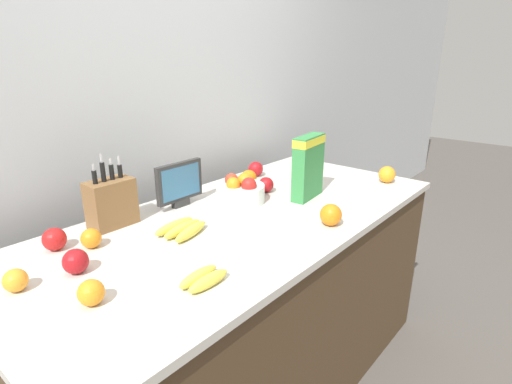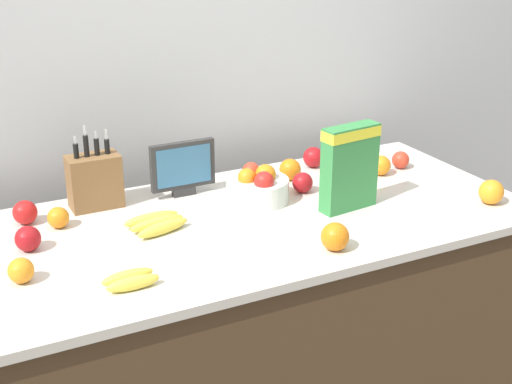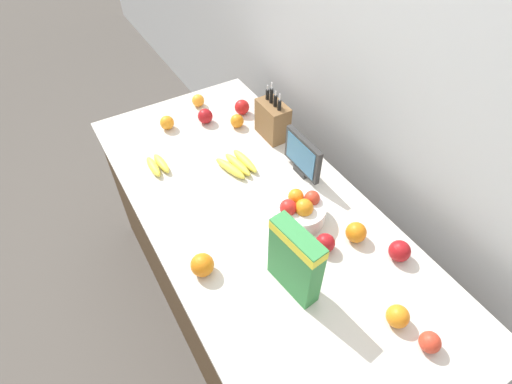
{
  "view_description": "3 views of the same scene",
  "coord_description": "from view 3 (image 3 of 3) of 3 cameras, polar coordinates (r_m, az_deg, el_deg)",
  "views": [
    {
      "loc": [
        -1.16,
        -1.06,
        1.53
      ],
      "look_at": [
        0.09,
        0.01,
        0.97
      ],
      "focal_mm": 28.0,
      "sensor_mm": 36.0,
      "label": 1
    },
    {
      "loc": [
        -0.94,
        -1.98,
        1.87
      ],
      "look_at": [
        0.06,
        0.01,
        0.97
      ],
      "focal_mm": 50.0,
      "sensor_mm": 36.0,
      "label": 2
    },
    {
      "loc": [
        0.96,
        -0.58,
        2.17
      ],
      "look_at": [
        -0.05,
        0.02,
        0.94
      ],
      "focal_mm": 28.0,
      "sensor_mm": 36.0,
      "label": 3
    }
  ],
  "objects": [
    {
      "name": "banana_bunch_left",
      "position": [
        1.94,
        -13.9,
        3.77
      ],
      "size": [
        0.16,
        0.09,
        0.04
      ],
      "rotation": [
        0.0,
        0.0,
        3.22
      ],
      "color": "yellow",
      "rests_on": "counter"
    },
    {
      "name": "ground_plane",
      "position": [
        2.45,
        0.18,
        -16.48
      ],
      "size": [
        14.0,
        14.0,
        0.0
      ],
      "primitive_type": "plane",
      "color": "#514C47"
    },
    {
      "name": "cereal_box",
      "position": [
        1.37,
        5.62,
        -9.51
      ],
      "size": [
        0.22,
        0.09,
        0.3
      ],
      "rotation": [
        0.0,
        0.0,
        0.12
      ],
      "color": "#338442",
      "rests_on": "counter"
    },
    {
      "name": "apple_leftmost",
      "position": [
        1.58,
        9.87,
        -7.19
      ],
      "size": [
        0.08,
        0.08,
        0.08
      ],
      "primitive_type": "sphere",
      "color": "#A31419",
      "rests_on": "counter"
    },
    {
      "name": "banana_bunch_right",
      "position": [
        1.89,
        -2.64,
        3.94
      ],
      "size": [
        0.21,
        0.16,
        0.04
      ],
      "rotation": [
        0.0,
        0.0,
        0.13
      ],
      "color": "yellow",
      "rests_on": "counter"
    },
    {
      "name": "apple_by_knife_block",
      "position": [
        1.47,
        23.59,
        -19.06
      ],
      "size": [
        0.07,
        0.07,
        0.07
      ],
      "primitive_type": "sphere",
      "color": "red",
      "rests_on": "counter"
    },
    {
      "name": "counter",
      "position": [
        2.06,
        0.21,
        -10.82
      ],
      "size": [
        1.99,
        0.9,
        0.89
      ],
      "color": "#4C3823",
      "rests_on": "ground_plane"
    },
    {
      "name": "orange_front_center",
      "position": [
        2.13,
        -2.72,
        10.1
      ],
      "size": [
        0.07,
        0.07,
        0.07
      ],
      "primitive_type": "sphere",
      "color": "orange",
      "rests_on": "counter"
    },
    {
      "name": "apple_middle",
      "position": [
        2.17,
        -7.27,
        10.7
      ],
      "size": [
        0.08,
        0.08,
        0.08
      ],
      "primitive_type": "sphere",
      "color": "#A31419",
      "rests_on": "counter"
    },
    {
      "name": "small_monitor",
      "position": [
        1.81,
        6.64,
        5.18
      ],
      "size": [
        0.24,
        0.03,
        0.2
      ],
      "color": "#2D2D2D",
      "rests_on": "counter"
    },
    {
      "name": "orange_front_left",
      "position": [
        1.63,
        14.1,
        -5.61
      ],
      "size": [
        0.08,
        0.08,
        0.08
      ],
      "primitive_type": "sphere",
      "color": "orange",
      "rests_on": "counter"
    },
    {
      "name": "orange_by_cereal",
      "position": [
        2.31,
        -8.27,
        12.81
      ],
      "size": [
        0.07,
        0.07,
        0.07
      ],
      "primitive_type": "sphere",
      "color": "orange",
      "rests_on": "counter"
    },
    {
      "name": "knife_block",
      "position": [
        2.03,
        2.38,
        10.27
      ],
      "size": [
        0.18,
        0.11,
        0.3
      ],
      "color": "brown",
      "rests_on": "counter"
    },
    {
      "name": "apple_near_bananas",
      "position": [
        1.62,
        19.83,
        -7.93
      ],
      "size": [
        0.08,
        0.08,
        0.08
      ],
      "primitive_type": "sphere",
      "color": "#A31419",
      "rests_on": "counter"
    },
    {
      "name": "orange_front_right",
      "position": [
        2.16,
        -12.59,
        9.64
      ],
      "size": [
        0.07,
        0.07,
        0.07
      ],
      "primitive_type": "sphere",
      "color": "orange",
      "rests_on": "counter"
    },
    {
      "name": "orange_mid_left",
      "position": [
        1.5,
        -7.68,
        -10.28
      ],
      "size": [
        0.09,
        0.09,
        0.09
      ],
      "primitive_type": "sphere",
      "color": "orange",
      "rests_on": "counter"
    },
    {
      "name": "orange_near_bowl",
      "position": [
        1.47,
        19.59,
        -16.39
      ],
      "size": [
        0.08,
        0.08,
        0.08
      ],
      "primitive_type": "sphere",
      "color": "orange",
      "rests_on": "counter"
    },
    {
      "name": "wall_back",
      "position": [
        1.8,
        19.45,
        14.54
      ],
      "size": [
        9.0,
        0.06,
        2.6
      ],
      "color": "silver",
      "rests_on": "ground_plane"
    },
    {
      "name": "apple_rightmost",
      "position": [
        2.22,
        -2.02,
        12.03
      ],
      "size": [
        0.08,
        0.08,
        0.08
      ],
      "primitive_type": "sphere",
      "color": "red",
      "rests_on": "counter"
    },
    {
      "name": "fruit_bowl",
      "position": [
        1.65,
        6.16,
        -2.5
      ],
      "size": [
        0.22,
        0.22,
        0.13
      ],
      "color": "silver",
      "rests_on": "counter"
    }
  ]
}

